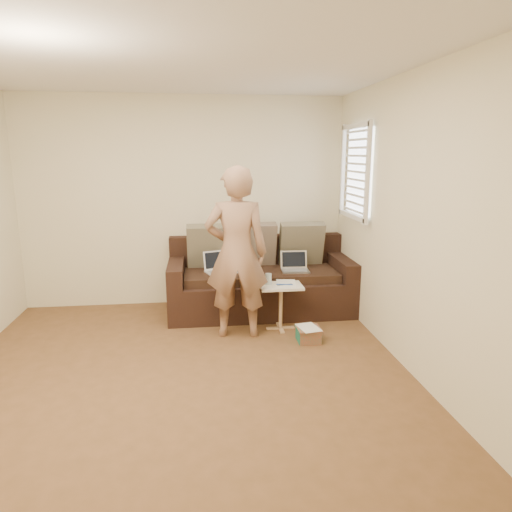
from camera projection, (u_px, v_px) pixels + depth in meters
name	position (u px, v px, depth m)	size (l,w,h in m)	color
floor	(183.00, 385.00, 3.84)	(4.50, 4.50, 0.00)	brown
ceiling	(170.00, 54.00, 3.27)	(4.50, 4.50, 0.00)	white
wall_back	(184.00, 203.00, 5.73)	(4.00, 4.00, 0.00)	beige
wall_front	(146.00, 359.00, 1.38)	(4.00, 4.00, 0.00)	beige
wall_right	(420.00, 228.00, 3.80)	(4.50, 4.50, 0.00)	beige
window_blinds	(356.00, 172.00, 5.16)	(0.12, 0.88, 1.08)	white
sofa	(260.00, 277.00, 5.58)	(2.20, 0.95, 0.85)	black
pillow_left	(210.00, 246.00, 5.61)	(0.55, 0.14, 0.55)	#695F4D
pillow_mid	(254.00, 245.00, 5.71)	(0.55, 0.14, 0.55)	brown
pillow_right	(301.00, 244.00, 5.76)	(0.55, 0.14, 0.55)	#695F4D
laptop_silver	(295.00, 271.00, 5.48)	(0.32, 0.23, 0.21)	#B7BABC
laptop_white	(221.00, 273.00, 5.43)	(0.34, 0.25, 0.25)	white
person	(237.00, 253.00, 4.73)	(0.66, 0.44, 1.80)	#966952
side_table	(281.00, 307.00, 5.03)	(0.46, 0.32, 0.51)	silver
drinking_glass	(268.00, 279.00, 4.98)	(0.07, 0.07, 0.12)	silver
scissors	(285.00, 285.00, 4.95)	(0.18, 0.10, 0.02)	silver
paper_on_table	(286.00, 283.00, 5.03)	(0.21, 0.30, 0.00)	white
striped_box	(308.00, 334.00, 4.73)	(0.24, 0.24, 0.15)	red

